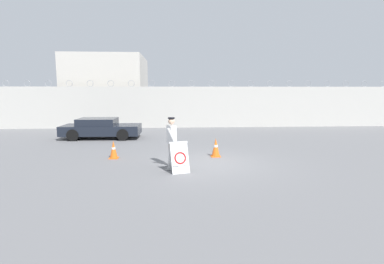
{
  "coord_description": "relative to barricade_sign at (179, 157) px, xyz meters",
  "views": [
    {
      "loc": [
        -1.37,
        -11.06,
        2.77
      ],
      "look_at": [
        -0.6,
        1.24,
        1.04
      ],
      "focal_mm": 28.0,
      "sensor_mm": 36.0,
      "label": 1
    }
  ],
  "objects": [
    {
      "name": "ground_plane",
      "position": [
        1.2,
        1.14,
        -0.52
      ],
      "size": [
        90.0,
        90.0,
        0.0
      ],
      "primitive_type": "plane",
      "color": "slate"
    },
    {
      "name": "perimeter_wall",
      "position": [
        1.2,
        12.29,
        1.0
      ],
      "size": [
        36.0,
        0.3,
        3.47
      ],
      "color": "beige",
      "rests_on": "ground_plane"
    },
    {
      "name": "building_block",
      "position": [
        -5.78,
        16.95,
        2.28
      ],
      "size": [
        6.2,
        7.09,
        5.61
      ],
      "color": "beige",
      "rests_on": "ground_plane"
    },
    {
      "name": "barricade_sign",
      "position": [
        0.0,
        0.0,
        0.0
      ],
      "size": [
        0.77,
        0.79,
        1.05
      ],
      "rotation": [
        0.0,
        0.0,
        0.29
      ],
      "color": "white",
      "rests_on": "ground_plane"
    },
    {
      "name": "security_guard",
      "position": [
        -0.25,
        0.74,
        0.49
      ],
      "size": [
        0.37,
        0.69,
        1.8
      ],
      "rotation": [
        0.0,
        0.0,
        -1.2
      ],
      "color": "#514C42",
      "rests_on": "ground_plane"
    },
    {
      "name": "traffic_cone_near",
      "position": [
        1.59,
        2.29,
        -0.13
      ],
      "size": [
        0.39,
        0.39,
        0.78
      ],
      "color": "orange",
      "rests_on": "ground_plane"
    },
    {
      "name": "traffic_cone_mid",
      "position": [
        -2.62,
        2.21,
        -0.15
      ],
      "size": [
        0.36,
        0.36,
        0.74
      ],
      "color": "orange",
      "rests_on": "ground_plane"
    },
    {
      "name": "parked_car_front_coupe",
      "position": [
        -4.35,
        7.46,
        0.08
      ],
      "size": [
        4.4,
        2.0,
        1.16
      ],
      "rotation": [
        0.0,
        0.0,
        -0.02
      ],
      "color": "black",
      "rests_on": "ground_plane"
    }
  ]
}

